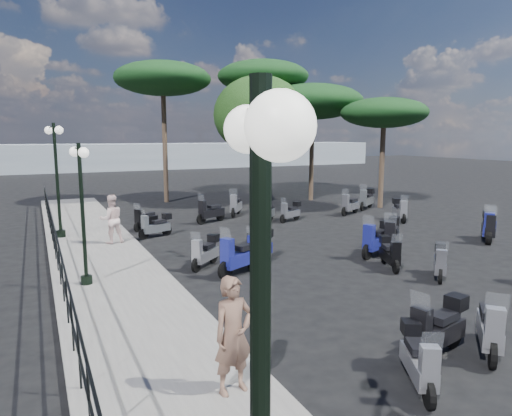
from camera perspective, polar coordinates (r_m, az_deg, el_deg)
name	(u,v)px	position (r m, az deg, el deg)	size (l,w,h in m)	color
ground	(327,261)	(14.82, 8.92, -6.60)	(120.00, 120.00, 0.00)	black
sidewalk	(102,260)	(15.28, -18.72, -6.20)	(3.00, 30.00, 0.15)	slate
railing	(55,240)	(14.80, -23.78, -3.70)	(0.04, 26.04, 1.10)	black
lamp_post_0	(260,410)	(2.70, 0.54, -23.93)	(0.56, 1.17, 4.11)	black
lamp_post_1	(82,205)	(12.35, -20.91, 0.34)	(0.40, 1.06, 3.64)	black
lamp_post_2	(57,173)	(18.59, -23.65, 4.04)	(0.61, 1.21, 4.28)	black
woman	(233,335)	(7.01, -2.84, -15.57)	(0.65, 0.43, 1.79)	brown
pedestrian_far	(111,219)	(17.05, -17.63, -1.33)	(0.85, 0.66, 1.74)	beige
scooter_0	(437,330)	(9.07, 21.73, -13.99)	(1.70, 0.67, 1.36)	black
scooter_1	(419,361)	(7.99, 19.71, -17.61)	(0.89, 1.36, 1.19)	black
scooter_2	(260,249)	(14.09, 0.50, -5.17)	(1.36, 1.26, 1.34)	black
scooter_3	(205,253)	(13.98, -6.36, -5.57)	(1.22, 1.12, 1.21)	black
scooter_4	(156,226)	(18.35, -12.43, -2.24)	(1.43, 0.71, 1.18)	black
scooter_5	(145,220)	(19.92, -13.67, -1.48)	(1.23, 1.04, 1.21)	black
scooter_6	(490,330)	(9.59, 27.23, -13.38)	(1.32, 1.23, 1.35)	black
scooter_7	(390,254)	(14.35, 16.39, -5.54)	(0.78, 1.39, 1.18)	black
scooter_8	(241,255)	(13.22, -1.87, -5.92)	(1.71, 1.02, 1.47)	black
scooter_9	(210,212)	(21.04, -5.73, -0.55)	(1.63, 0.91, 1.38)	black
scooter_12	(440,263)	(13.86, 22.02, -6.35)	(1.16, 1.13, 1.18)	black
scooter_13	(268,213)	(20.95, 1.46, -0.63)	(1.18, 1.26, 1.30)	black
scooter_14	(236,206)	(22.75, -2.55, 0.24)	(1.13, 1.52, 1.42)	black
scooter_17	(392,236)	(16.28, 16.59, -3.42)	(1.51, 1.38, 1.48)	black
scooter_18	(377,240)	(15.70, 14.93, -3.85)	(1.74, 0.94, 1.46)	black
scooter_19	(350,205)	(23.54, 11.65, 0.31)	(1.58, 0.93, 1.37)	black
scooter_20	(290,212)	(21.28, 4.31, -0.52)	(1.39, 0.79, 1.18)	black
scooter_23	(488,227)	(19.38, 27.05, -2.17)	(1.42, 1.32, 1.41)	black
scooter_24	(490,228)	(19.39, 27.17, -2.22)	(1.62, 1.15, 1.49)	black
scooter_25	(400,211)	(22.33, 17.52, -0.33)	(0.93, 1.53, 1.32)	black
scooter_26	(367,200)	(25.46, 13.65, 1.03)	(1.57, 1.13, 1.42)	black
broadleaf_tree	(260,115)	(26.65, 0.45, 11.50)	(5.29, 5.29, 7.38)	#38281E
pine_0	(263,77)	(29.20, 0.88, 16.03)	(5.62, 5.62, 8.55)	#38281E
pine_1	(313,102)	(28.43, 7.09, 13.02)	(6.10, 6.10, 7.06)	#38281E
pine_2	(163,79)	(27.99, -11.57, 15.50)	(5.61, 5.61, 8.22)	#38281E
pine_3	(384,113)	(26.07, 15.71, 11.33)	(4.68, 4.68, 6.01)	#38281E
distant_hills	(110,157)	(57.32, -17.76, 6.13)	(70.00, 8.00, 3.00)	gray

